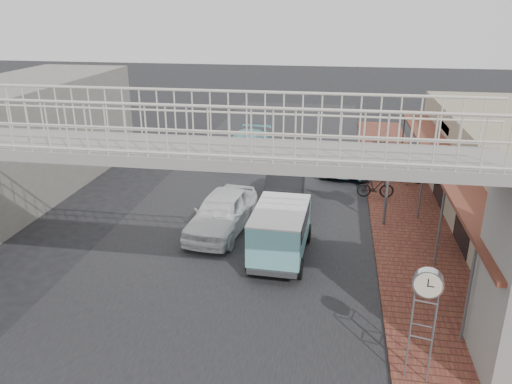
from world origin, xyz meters
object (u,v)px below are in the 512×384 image
(angkot_curb, at_px, (350,156))
(arrow_sign, at_px, (413,159))
(motorcycle_far, at_px, (375,187))
(angkot_van, at_px, (281,226))
(street_clock, at_px, (428,288))
(motorcycle_near, at_px, (407,174))
(white_hatchback, at_px, (222,212))
(dark_sedan, at_px, (285,188))
(angkot_far, at_px, (246,146))

(angkot_curb, relative_size, arrow_sign, 1.57)
(motorcycle_far, bearing_deg, angkot_van, 146.54)
(street_clock, bearing_deg, angkot_van, 137.82)
(motorcycle_near, distance_m, arrow_sign, 5.97)
(white_hatchback, relative_size, angkot_curb, 0.85)
(street_clock, height_order, arrow_sign, arrow_sign)
(dark_sedan, relative_size, angkot_van, 1.15)
(angkot_curb, bearing_deg, angkot_van, 84.42)
(angkot_far, bearing_deg, white_hatchback, -78.95)
(angkot_van, bearing_deg, arrow_sign, 36.04)
(angkot_far, relative_size, arrow_sign, 1.49)
(motorcycle_far, relative_size, street_clock, 0.60)
(angkot_van, distance_m, motorcycle_far, 7.19)
(angkot_far, relative_size, angkot_van, 1.29)
(white_hatchback, height_order, motorcycle_near, white_hatchback)
(white_hatchback, xyz_separation_m, motorcycle_near, (7.68, 6.70, -0.24))
(angkot_curb, distance_m, angkot_van, 10.80)
(white_hatchback, relative_size, motorcycle_far, 2.82)
(motorcycle_far, height_order, street_clock, street_clock)
(angkot_curb, height_order, arrow_sign, arrow_sign)
(dark_sedan, relative_size, angkot_curb, 0.84)
(white_hatchback, height_order, motorcycle_far, white_hatchback)
(angkot_van, distance_m, street_clock, 6.67)
(motorcycle_near, bearing_deg, white_hatchback, 139.94)
(street_clock, bearing_deg, arrow_sign, 97.19)
(motorcycle_far, distance_m, arrow_sign, 4.01)
(motorcycle_far, bearing_deg, arrow_sign, -166.16)
(angkot_curb, height_order, angkot_van, angkot_van)
(white_hatchback, relative_size, arrow_sign, 1.34)
(white_hatchback, bearing_deg, motorcycle_far, 43.05)
(white_hatchback, relative_size, motorcycle_near, 2.71)
(dark_sedan, bearing_deg, motorcycle_near, 30.85)
(angkot_curb, bearing_deg, motorcycle_near, 151.83)
(white_hatchback, distance_m, motorcycle_far, 7.46)
(arrow_sign, bearing_deg, motorcycle_far, 118.70)
(motorcycle_far, bearing_deg, street_clock, 177.71)
(angkot_curb, bearing_deg, dark_sedan, 70.31)
(motorcycle_far, xyz_separation_m, street_clock, (0.29, -11.54, 1.78))
(dark_sedan, bearing_deg, white_hatchback, -125.01)
(angkot_curb, height_order, angkot_far, angkot_curb)
(dark_sedan, xyz_separation_m, angkot_far, (-2.95, 6.68, -0.01))
(angkot_van, relative_size, motorcycle_near, 2.32)
(angkot_far, distance_m, motorcycle_far, 8.78)
(white_hatchback, distance_m, street_clock, 9.68)
(angkot_far, bearing_deg, angkot_van, -68.00)
(angkot_curb, xyz_separation_m, motorcycle_far, (1.10, -4.29, -0.16))
(angkot_curb, height_order, street_clock, street_clock)
(dark_sedan, height_order, angkot_curb, angkot_curb)
(white_hatchback, xyz_separation_m, motorcycle_far, (6.03, 4.39, -0.19))
(white_hatchback, xyz_separation_m, street_clock, (6.32, -7.15, 1.59))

